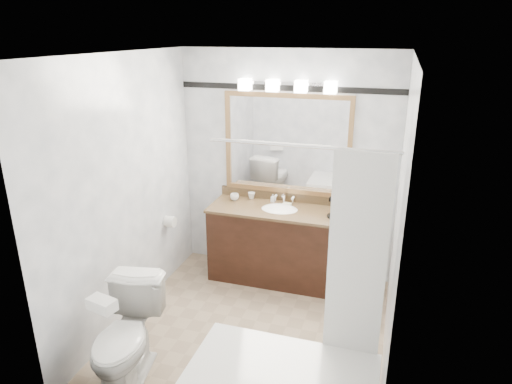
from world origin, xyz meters
TOP-DOWN VIEW (x-y plane):
  - room at (0.00, 0.00)m, footprint 2.42×2.62m
  - vanity at (0.00, 1.02)m, footprint 1.53×0.58m
  - mirror at (0.00, 1.28)m, footprint 1.40×0.04m
  - vanity_light_bar at (0.00, 1.23)m, footprint 1.02×0.14m
  - accent_stripe at (0.00, 1.29)m, footprint 2.40×0.01m
  - tp_roll at (-1.14, 0.66)m, footprint 0.11×0.12m
  - toilet at (-0.74, -0.89)m, footprint 0.59×0.87m
  - tissue_box at (-0.74, -1.12)m, footprint 0.23×0.15m
  - coffee_maker at (0.61, 1.01)m, footprint 0.17×0.20m
  - cup_left at (-0.56, 1.13)m, footprint 0.11×0.11m
  - cup_right at (-0.39, 1.23)m, footprint 0.09×0.09m
  - soap_bottle_a at (-0.13, 1.20)m, footprint 0.04×0.04m
  - soap_bar at (0.05, 1.13)m, footprint 0.10×0.07m

SIDE VIEW (x-z plane):
  - toilet at x=-0.74m, z-range 0.00..0.81m
  - vanity at x=0.00m, z-range -0.04..0.93m
  - tp_roll at x=-1.14m, z-range 0.64..0.76m
  - tissue_box at x=-0.74m, z-range 0.81..0.90m
  - soap_bar at x=0.05m, z-range 0.85..0.88m
  - cup_right at x=-0.39m, z-range 0.85..0.92m
  - cup_left at x=-0.56m, z-range 0.85..0.93m
  - soap_bottle_a at x=-0.13m, z-range 0.85..0.94m
  - coffee_maker at x=0.61m, z-range 0.85..1.17m
  - room at x=0.00m, z-range -0.01..2.51m
  - mirror at x=0.00m, z-range 0.95..2.05m
  - accent_stripe at x=0.00m, z-range 2.07..2.13m
  - vanity_light_bar at x=0.00m, z-range 2.07..2.19m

